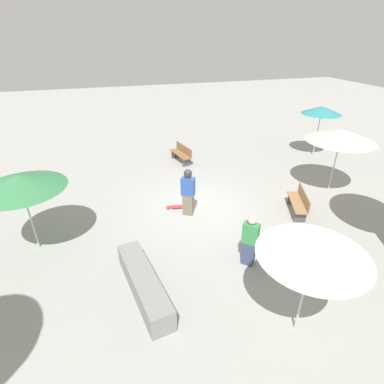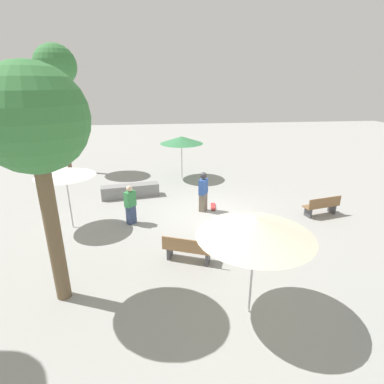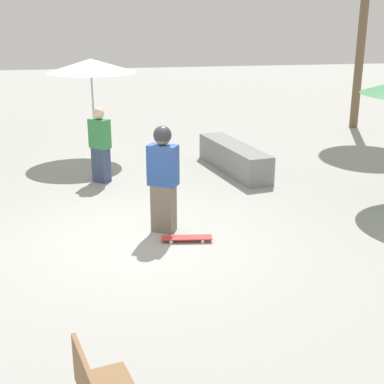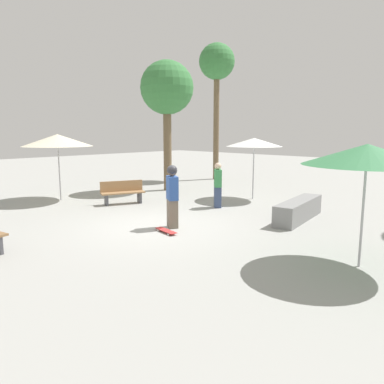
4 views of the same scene
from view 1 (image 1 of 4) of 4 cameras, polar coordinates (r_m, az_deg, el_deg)
The scene contains 11 objects.
ground_plane at distance 11.27m, azimuth 0.85°, elevation -3.22°, with size 60.00×60.00×0.00m, color #9E9E99.
skater_main at distance 10.50m, azimuth -0.76°, elevation 0.23°, with size 0.53×0.46×1.76m.
skateboard at distance 11.31m, azimuth -2.85°, elevation -2.81°, with size 0.82×0.33×0.07m.
concrete_ledge at distance 7.93m, azimuth -9.16°, elevation -16.88°, with size 1.04×2.83×0.62m.
bench_near at distance 11.51m, azimuth 19.69°, elevation -1.88°, with size 1.01×1.65×0.85m.
bench_far at distance 15.29m, azimuth -2.00°, elevation 7.29°, with size 0.77×1.66×0.85m.
shade_umbrella_teal at distance 16.91m, azimuth 23.49°, elevation 14.11°, with size 1.96×1.96×2.60m.
shade_umbrella_cream at distance 13.15m, azimuth 26.57°, elevation 9.62°, with size 2.65×2.65×2.57m.
shade_umbrella_white at distance 6.22m, azimuth 22.23°, elevation -9.92°, with size 2.19×2.19×2.42m.
shade_umbrella_green at distance 9.48m, azimuth -30.00°, elevation 1.69°, with size 2.45×2.45×2.45m.
bystander_watching at distance 8.51m, azimuth 10.98°, elevation -9.09°, with size 0.48×0.48×1.59m.
Camera 1 is at (2.96, 9.16, 5.87)m, focal length 28.00 mm.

